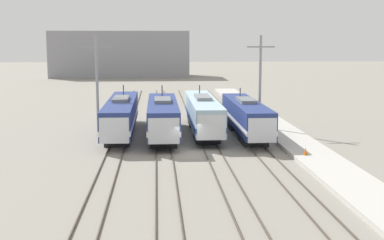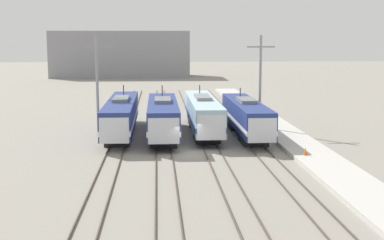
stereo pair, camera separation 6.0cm
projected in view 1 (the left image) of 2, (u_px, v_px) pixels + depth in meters
name	position (u px, v px, depth m)	size (l,w,h in m)	color
ground_plane	(189.00, 153.00, 48.32)	(400.00, 400.00, 0.00)	gray
rail_pair_far_left	(114.00, 154.00, 47.87)	(1.51, 120.00, 0.15)	#4C4238
rail_pair_center_left	(164.00, 153.00, 48.16)	(1.51, 120.00, 0.15)	#4C4238
rail_pair_center_right	(213.00, 152.00, 48.45)	(1.51, 120.00, 0.15)	#4C4238
rail_pair_far_right	(261.00, 152.00, 48.74)	(1.51, 120.00, 0.15)	#4C4238
locomotive_far_left	(121.00, 116.00, 57.08)	(2.93, 20.07, 5.02)	black
locomotive_center_left	(163.00, 118.00, 55.90)	(3.09, 17.96, 5.11)	black
locomotive_center_right	(203.00, 114.00, 58.58)	(2.95, 19.68, 4.89)	#232326
locomotive_far_right	(246.00, 117.00, 56.71)	(2.89, 18.36, 4.76)	black
catenary_tower_left	(97.00, 81.00, 58.48)	(3.14, 0.30, 10.68)	gray
catenary_tower_right	(260.00, 81.00, 59.65)	(3.14, 0.30, 10.68)	gray
platform	(307.00, 150.00, 48.99)	(4.00, 120.00, 0.36)	#B7B5AD
traffic_cone	(306.00, 151.00, 45.89)	(0.36, 0.36, 0.66)	orange
depot_building	(121.00, 54.00, 147.59)	(37.26, 14.68, 12.46)	gray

